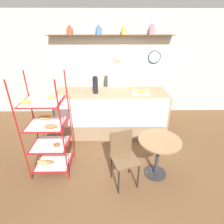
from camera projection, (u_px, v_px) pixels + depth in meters
ground_plane at (112, 160)px, 3.35m from camera, size 14.00×14.00×0.00m
back_wall at (111, 65)px, 4.75m from camera, size 10.00×0.30×2.70m
display_counter at (112, 113)px, 4.05m from camera, size 2.45×0.81×1.01m
pastry_rack at (48, 134)px, 2.85m from camera, size 0.65×0.55×1.71m
person_worker at (117, 86)px, 4.38m from camera, size 0.47×0.23×1.75m
cafe_table at (159, 149)px, 2.82m from camera, size 0.67×0.67×0.71m
cafe_chair at (123, 152)px, 2.71m from camera, size 0.48×0.48×0.89m
coffee_carafe at (95, 85)px, 3.71m from camera, size 0.11×0.11×0.38m
donut_tray_counter at (141, 92)px, 3.80m from camera, size 0.39×0.31×0.05m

